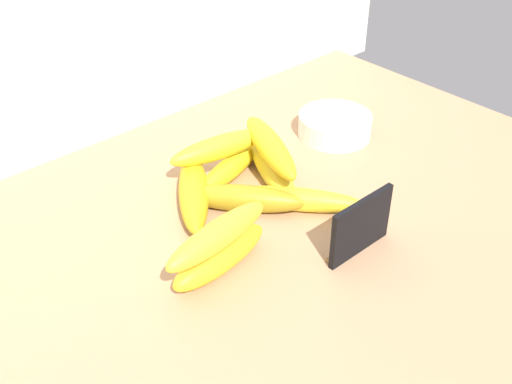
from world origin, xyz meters
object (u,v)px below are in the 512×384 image
Objects in this scene: banana_0 at (245,198)px; banana_5 at (194,191)px; banana_7 at (217,236)px; fruit_bowl at (335,125)px; chalkboard_sign at (360,228)px; banana_3 at (295,199)px; banana_2 at (230,168)px; banana_6 at (219,147)px; banana_4 at (271,165)px; banana_8 at (270,147)px; banana_1 at (220,256)px.

banana_0 is 7.75cm from banana_5.
fruit_bowl is at bearing 20.64° from banana_7.
chalkboard_sign reaches higher than banana_7.
banana_3 is 1.19× the size of banana_7.
chalkboard_sign reaches higher than banana_0.
banana_2 is at bearing 11.64° from banana_5.
banana_2 is at bearing -50.66° from banana_6.
chalkboard_sign reaches higher than fruit_bowl.
banana_7 is at bearing -133.94° from banana_2.
banana_6 is at bearing 136.53° from banana_4.
banana_2 is 1.01× the size of banana_7.
chalkboard_sign is 0.65× the size of banana_7.
banana_0 is (-5.12, 17.14, -1.86)cm from chalkboard_sign.
chalkboard_sign is 20.41cm from banana_8.
banana_3 is at bearing 10.95° from banana_7.
banana_5 is at bearing 165.28° from banana_8.
banana_2 is at bearing 138.39° from banana_4.
banana_3 is (-20.44, -10.82, -0.16)cm from fruit_bowl.
banana_7 reaches higher than banana_1.
banana_6 is at bearing 21.99° from banana_5.
banana_6 is at bearing 72.75° from banana_0.
fruit_bowl is 26.60cm from banana_0.
banana_3 is at bearing -47.43° from banana_5.
banana_4 is 13.49cm from banana_5.
banana_8 reaches higher than banana_6.
banana_2 is at bearing 174.95° from fruit_bowl.
banana_3 is 17.90cm from banana_7.
banana_7 is at bearing -129.79° from banana_6.
banana_1 is 0.79× the size of banana_4.
banana_1 reaches higher than banana_3.
banana_1 is at bearing -114.60° from banana_5.
banana_3 is 9.25cm from banana_8.
banana_4 and banana_5 have the same top height.
chalkboard_sign is 26.51cm from banana_6.
banana_1 and banana_4 have the same top height.
banana_7 is (-14.43, -17.33, 0.85)cm from banana_6.
banana_6 is (-2.60, 14.04, 3.54)cm from banana_3.
banana_5 is at bearing 65.40° from banana_1.
banana_7 is (-37.48, -14.12, 4.22)cm from fruit_bowl.
banana_4 is at bearing -10.37° from banana_5.
banana_1 is 16.71cm from banana_3.
banana_6 reaches higher than banana_5.
banana_8 is (4.80, -6.26, 0.98)cm from banana_6.
banana_5 reaches higher than banana_1.
banana_4 is 1.08× the size of banana_8.
banana_1 is (-16.10, 9.48, -1.73)cm from chalkboard_sign.
chalkboard_sign is 25.35cm from banana_5.
banana_5 is 1.16× the size of banana_7.
banana_3 is 14.95cm from banana_5.
chalkboard_sign reaches higher than banana_1.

